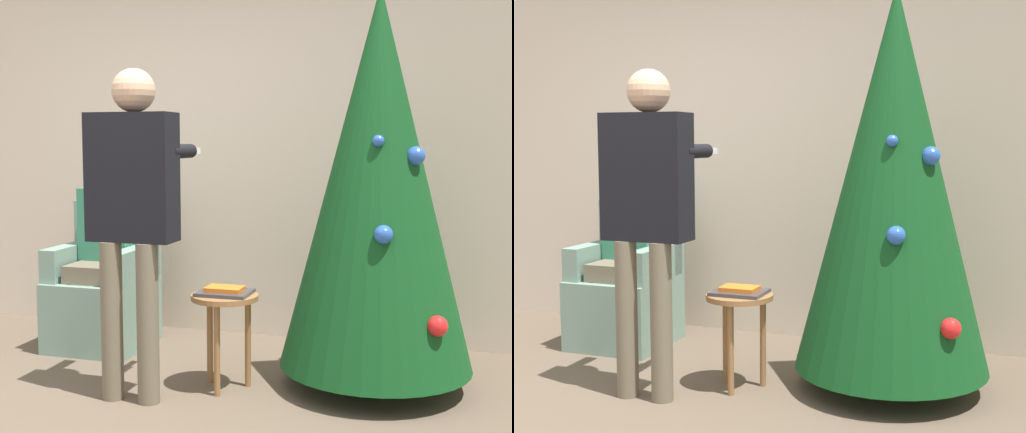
{
  "view_description": "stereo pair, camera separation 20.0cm",
  "coord_description": "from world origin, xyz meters",
  "views": [
    {
      "loc": [
        1.79,
        -2.72,
        1.41
      ],
      "look_at": [
        0.67,
        1.01,
        1.0
      ],
      "focal_mm": 50.0,
      "sensor_mm": 36.0,
      "label": 1
    },
    {
      "loc": [
        1.98,
        -2.66,
        1.41
      ],
      "look_at": [
        0.67,
        1.01,
        1.0
      ],
      "focal_mm": 50.0,
      "sensor_mm": 36.0,
      "label": 2
    }
  ],
  "objects": [
    {
      "name": "armchair",
      "position": [
        -0.62,
        1.63,
        0.36
      ],
      "size": [
        0.61,
        0.63,
        0.99
      ],
      "color": "gray",
      "rests_on": "ground_plane"
    },
    {
      "name": "wall_back",
      "position": [
        0.0,
        2.23,
        1.35
      ],
      "size": [
        8.0,
        0.06,
        2.7
      ],
      "color": "beige",
      "rests_on": "ground_plane"
    },
    {
      "name": "person_seated",
      "position": [
        -0.62,
        1.61,
        0.72
      ],
      "size": [
        0.36,
        0.46,
        1.29
      ],
      "color": "#6B604C",
      "rests_on": "ground_plane"
    },
    {
      "name": "laptop",
      "position": [
        0.47,
        1.04,
        0.56
      ],
      "size": [
        0.3,
        0.24,
        0.02
      ],
      "color": "#38383D",
      "rests_on": "side_stool"
    },
    {
      "name": "person_standing",
      "position": [
        0.05,
        0.76,
        1.1
      ],
      "size": [
        0.49,
        0.57,
        1.81
      ],
      "color": "#6B604C",
      "rests_on": "ground_plane"
    },
    {
      "name": "christmas_tree",
      "position": [
        1.29,
        1.32,
        1.2
      ],
      "size": [
        1.1,
        1.1,
        2.27
      ],
      "color": "brown",
      "rests_on": "ground_plane"
    },
    {
      "name": "side_stool",
      "position": [
        0.47,
        1.04,
        0.45
      ],
      "size": [
        0.39,
        0.39,
        0.55
      ],
      "color": "olive",
      "rests_on": "ground_plane"
    },
    {
      "name": "book",
      "position": [
        0.47,
        1.04,
        0.58
      ],
      "size": [
        0.21,
        0.14,
        0.02
      ],
      "color": "orange",
      "rests_on": "laptop"
    }
  ]
}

